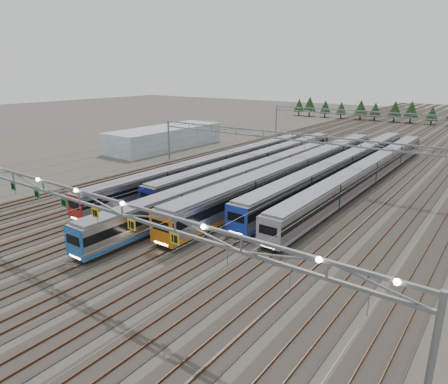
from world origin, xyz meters
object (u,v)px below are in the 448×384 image
Objects in this scene: train_e at (343,166)px; west_shed at (165,138)px; train_b at (260,161)px; gantry_mid at (292,142)px; gantry_far at (375,117)px; train_a at (220,164)px; train_f at (368,172)px; gantry_near at (78,199)px; train_c at (238,182)px; train_d at (298,171)px.

west_shed is (-44.49, 3.04, 0.24)m from train_e.
gantry_mid is (6.75, -1.33, 4.34)m from train_b.
train_a is at bearing -102.77° from gantry_far.
train_e is at bearing 41.11° from gantry_mid.
train_f is at bearing -74.42° from gantry_far.
gantry_near is at bearing -104.16° from train_f.
train_f is (13.50, 16.97, 0.01)m from train_c.
gantry_near reaches higher than gantry_mid.
train_f reaches higher than train_a.
gantry_near is at bearing -52.46° from west_shed.
gantry_mid is at bearing -11.12° from train_b.
train_e is (4.50, 7.75, -0.15)m from train_d.
train_a is 0.92× the size of train_f.
train_d is (13.50, 2.80, 0.26)m from train_a.
gantry_near reaches higher than train_f.
train_b is 14.25m from train_e.
west_shed reaches higher than train_b.
train_e is (9.00, 18.21, 0.09)m from train_c.
train_b is at bearing -161.32° from train_e.
train_c is 0.97× the size of gantry_near.
train_c reaches higher than train_b.
train_d is at bearing -15.10° from west_shed.
train_f is 1.12× the size of gantry_mid.
train_a is 1.93× the size of west_shed.
gantry_near is (6.70, -41.44, 5.04)m from train_b.
west_shed is at bearing 175.00° from train_f.
gantry_mid is (-11.25, -4.65, 4.30)m from train_f.
gantry_mid reaches higher than train_e.
gantry_far is 1.88× the size of west_shed.
train_d reaches higher than train_c.
train_d is 8.96m from train_e.
train_a is at bearing -157.51° from gantry_mid.
gantry_far reaches higher than west_shed.
west_shed is (-26.49, 13.59, 0.36)m from train_a.
gantry_far is at bearing 105.58° from train_f.
train_f is at bearing 35.87° from train_d.
gantry_near is at bearing -85.47° from train_c.
west_shed is at bearing 164.90° from train_d.
train_f reaches higher than train_c.
west_shed reaches higher than train_f.
gantry_far is 52.35m from west_shed.
train_b is 0.98× the size of gantry_mid.
west_shed is (-37.74, -36.07, -3.98)m from gantry_far.
train_d reaches higher than train_a.
train_d is 2.07× the size of west_shed.
train_d is at bearing -87.25° from gantry_far.
train_d is 41.42m from west_shed.
gantry_far reaches higher than train_c.
train_f is (22.50, 9.30, 0.04)m from train_a.
gantry_far is (6.75, 43.67, 4.34)m from train_b.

